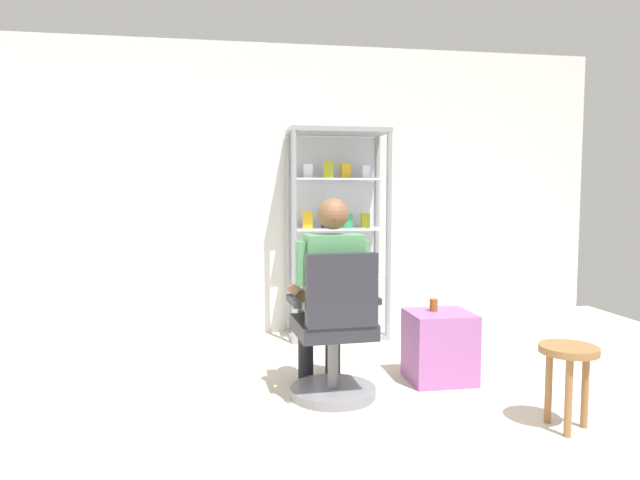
{
  "coord_description": "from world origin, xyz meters",
  "views": [
    {
      "loc": [
        -0.6,
        -2.3,
        1.32
      ],
      "look_at": [
        0.04,
        1.49,
        1.0
      ],
      "focal_mm": 31.41,
      "sensor_mm": 36.0,
      "label": 1
    }
  ],
  "objects_px": {
    "office_chair": "(335,339)",
    "storage_crate": "(439,346)",
    "display_cabinet_main": "(336,232)",
    "wooden_stool": "(568,364)",
    "tea_glass": "(434,305)",
    "seated_shopkeeper": "(329,286)"
  },
  "relations": [
    {
      "from": "wooden_stool",
      "to": "display_cabinet_main",
      "type": "bearing_deg",
      "value": 110.79
    },
    {
      "from": "seated_shopkeeper",
      "to": "office_chair",
      "type": "bearing_deg",
      "value": -86.59
    },
    {
      "from": "storage_crate",
      "to": "display_cabinet_main",
      "type": "bearing_deg",
      "value": 108.61
    },
    {
      "from": "display_cabinet_main",
      "to": "storage_crate",
      "type": "distance_m",
      "value": 1.64
    },
    {
      "from": "tea_glass",
      "to": "wooden_stool",
      "type": "relative_size",
      "value": 0.19
    },
    {
      "from": "storage_crate",
      "to": "seated_shopkeeper",
      "type": "bearing_deg",
      "value": -174.77
    },
    {
      "from": "display_cabinet_main",
      "to": "seated_shopkeeper",
      "type": "distance_m",
      "value": 1.53
    },
    {
      "from": "seated_shopkeeper",
      "to": "tea_glass",
      "type": "bearing_deg",
      "value": 8.18
    },
    {
      "from": "seated_shopkeeper",
      "to": "wooden_stool",
      "type": "distance_m",
      "value": 1.5
    },
    {
      "from": "office_chair",
      "to": "storage_crate",
      "type": "bearing_deg",
      "value": 16.57
    },
    {
      "from": "display_cabinet_main",
      "to": "office_chair",
      "type": "xyz_separation_m",
      "value": [
        -0.33,
        -1.63,
        -0.57
      ]
    },
    {
      "from": "storage_crate",
      "to": "tea_glass",
      "type": "xyz_separation_m",
      "value": [
        -0.03,
        0.04,
        0.29
      ]
    },
    {
      "from": "storage_crate",
      "to": "tea_glass",
      "type": "relative_size",
      "value": 5.52
    },
    {
      "from": "tea_glass",
      "to": "wooden_stool",
      "type": "xyz_separation_m",
      "value": [
        0.43,
        -0.93,
        -0.16
      ]
    },
    {
      "from": "wooden_stool",
      "to": "tea_glass",
      "type": "bearing_deg",
      "value": 114.92
    },
    {
      "from": "office_chair",
      "to": "storage_crate",
      "type": "relative_size",
      "value": 1.96
    },
    {
      "from": "office_chair",
      "to": "display_cabinet_main",
      "type": "bearing_deg",
      "value": 78.71
    },
    {
      "from": "office_chair",
      "to": "tea_glass",
      "type": "bearing_deg",
      "value": 19.77
    },
    {
      "from": "tea_glass",
      "to": "display_cabinet_main",
      "type": "bearing_deg",
      "value": 107.82
    },
    {
      "from": "display_cabinet_main",
      "to": "office_chair",
      "type": "bearing_deg",
      "value": -101.29
    },
    {
      "from": "display_cabinet_main",
      "to": "tea_glass",
      "type": "height_order",
      "value": "display_cabinet_main"
    },
    {
      "from": "storage_crate",
      "to": "wooden_stool",
      "type": "height_order",
      "value": "storage_crate"
    }
  ]
}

